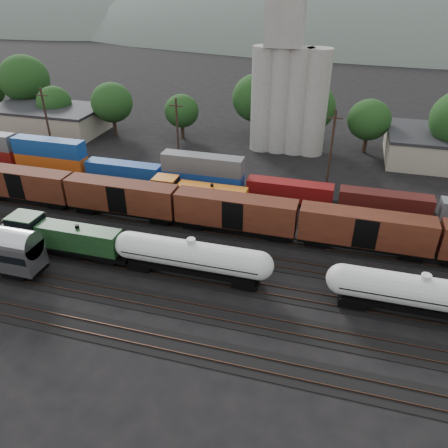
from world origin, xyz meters
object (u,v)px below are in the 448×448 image
(grain_silo, at_px, (289,89))
(tank_car_a, at_px, (192,256))
(orange_locomotive, at_px, (193,194))
(green_locomotive, at_px, (58,236))

(grain_silo, bearing_deg, tank_car_a, -94.94)
(tank_car_a, xyz_separation_m, orange_locomotive, (-5.09, 15.00, -0.43))
(green_locomotive, xyz_separation_m, tank_car_a, (16.29, 0.00, 0.26))
(tank_car_a, xyz_separation_m, grain_silo, (3.54, 41.00, 8.53))
(orange_locomotive, xyz_separation_m, grain_silo, (8.63, 26.00, 8.96))
(tank_car_a, relative_size, grain_silo, 0.60)
(grain_silo, bearing_deg, green_locomotive, -115.81)
(green_locomotive, relative_size, grain_silo, 0.56)
(green_locomotive, xyz_separation_m, grain_silo, (19.83, 41.00, 8.79))
(tank_car_a, height_order, grain_silo, grain_silo)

